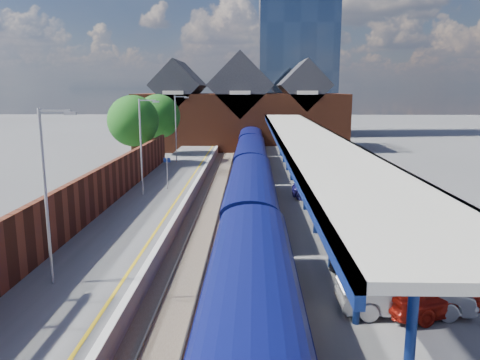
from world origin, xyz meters
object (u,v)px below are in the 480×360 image
at_px(lamp_post_c, 143,141).
at_px(lamp_post_b, 48,186).
at_px(platform_sign, 167,168).
at_px(parked_car_red, 441,291).
at_px(lamp_post_d, 177,124).
at_px(train, 251,172).
at_px(parked_car_silver, 404,292).
at_px(parked_car_dark, 389,261).
at_px(parked_car_blue, 325,190).

bearing_deg(lamp_post_c, lamp_post_b, -90.00).
relative_size(platform_sign, parked_car_red, 0.55).
bearing_deg(platform_sign, parked_car_red, -56.77).
bearing_deg(lamp_post_d, lamp_post_c, -90.00).
bearing_deg(train, platform_sign, -167.60).
bearing_deg(lamp_post_c, parked_car_silver, -54.11).
height_order(platform_sign, parked_car_silver, platform_sign).
bearing_deg(parked_car_red, parked_car_dark, -1.38).
bearing_deg(lamp_post_c, train, 23.58).
distance_m(parked_car_red, parked_car_blue, 17.20).
height_order(lamp_post_b, lamp_post_d, same).
bearing_deg(parked_car_red, lamp_post_d, 4.07).
xyz_separation_m(parked_car_silver, parked_car_dark, (0.40, 3.10, -0.05)).
bearing_deg(parked_car_red, platform_sign, 14.23).
xyz_separation_m(train, parked_car_silver, (5.31, -21.62, -0.37)).
bearing_deg(parked_car_dark, lamp_post_b, 108.20).
height_order(parked_car_red, parked_car_silver, parked_car_red).
bearing_deg(train, parked_car_silver, -76.21).
distance_m(lamp_post_d, parked_car_dark, 34.08).
distance_m(train, parked_car_blue, 6.85).
bearing_deg(parked_car_silver, platform_sign, 29.18).
xyz_separation_m(platform_sign, parked_car_blue, (11.78, -2.91, -1.04)).
height_order(lamp_post_d, parked_car_blue, lamp_post_d).
bearing_deg(parked_car_red, lamp_post_b, 62.93).
relative_size(parked_car_silver, parked_car_dark, 0.94).
bearing_deg(parked_car_blue, lamp_post_d, 47.31).
bearing_deg(lamp_post_b, lamp_post_d, 90.00).
height_order(lamp_post_b, parked_car_blue, lamp_post_b).
bearing_deg(parked_car_blue, lamp_post_b, 148.41).
distance_m(platform_sign, parked_car_blue, 12.18).
height_order(lamp_post_d, parked_car_silver, lamp_post_d).
xyz_separation_m(train, parked_car_red, (6.65, -21.48, -0.35)).
distance_m(lamp_post_b, parked_car_dark, 13.98).
bearing_deg(platform_sign, train, 12.40).
bearing_deg(lamp_post_b, parked_car_blue, 48.95).
relative_size(parked_car_silver, parked_car_blue, 0.96).
bearing_deg(platform_sign, parked_car_blue, -13.88).
height_order(parked_car_dark, parked_car_blue, parked_car_dark).
height_order(train, parked_car_silver, train).
height_order(lamp_post_d, platform_sign, lamp_post_d).
height_order(lamp_post_c, parked_car_blue, lamp_post_c).
bearing_deg(lamp_post_d, train, -58.00).
xyz_separation_m(lamp_post_c, platform_sign, (1.36, 2.00, -2.30)).
height_order(platform_sign, parked_car_blue, platform_sign).
xyz_separation_m(lamp_post_d, parked_car_dark, (13.56, -31.09, -3.29)).
bearing_deg(train, parked_car_red, -72.81).
height_order(lamp_post_b, parked_car_silver, lamp_post_b).
xyz_separation_m(lamp_post_b, lamp_post_c, (0.00, 16.00, 0.00)).
relative_size(platform_sign, parked_car_silver, 0.55).
height_order(lamp_post_d, parked_car_dark, lamp_post_d).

